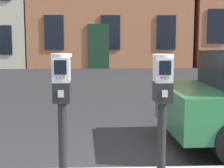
% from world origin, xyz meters
% --- Properties ---
extents(parking_meter_near_kerb, '(0.22, 0.25, 1.37)m').
position_xyz_m(parking_meter_near_kerb, '(-0.85, -0.29, 1.08)').
color(parking_meter_near_kerb, black).
rests_on(parking_meter_near_kerb, sidewalk_slab).
extents(parking_meter_twin_adjacent, '(0.22, 0.25, 1.36)m').
position_xyz_m(parking_meter_twin_adjacent, '(0.17, -0.29, 1.08)').
color(parking_meter_twin_adjacent, black).
rests_on(parking_meter_twin_adjacent, sidewalk_slab).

